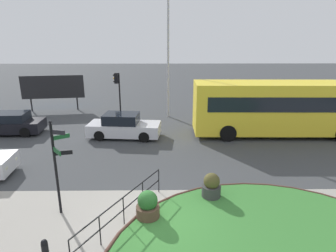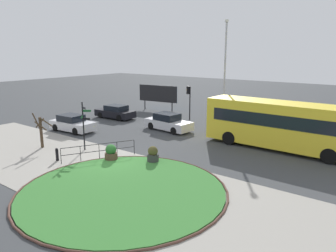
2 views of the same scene
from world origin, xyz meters
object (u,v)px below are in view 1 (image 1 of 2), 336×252
Objects in this scene: signpost_directional at (57,162)px; planter_near_signpost at (211,187)px; car_near_lane at (9,124)px; lamppost_tall at (168,50)px; traffic_light_near at (117,85)px; planter_kerbside at (148,207)px; billboard_left at (53,87)px; car_trailing at (124,126)px; bus_yellow at (281,108)px.

planter_near_signpost is (5.42, 0.91, -1.50)m from signpost_directional.
planter_near_signpost is at bearing 142.44° from car_near_lane.
signpost_directional is 0.36× the size of lamppost_tall.
traffic_light_near is 3.21× the size of planter_kerbside.
signpost_directional is at bearing -77.28° from billboard_left.
car_trailing is 4.28× the size of planter_near_signpost.
lamppost_tall is 10.26m from billboard_left.
bus_yellow is at bearing 157.89° from traffic_light_near.
lamppost_tall is 8.99× the size of planter_kerbside.
billboard_left is at bearing -99.79° from car_near_lane.
bus_yellow reaches higher than planter_kerbside.
signpost_directional is 1.01× the size of traffic_light_near.
bus_yellow is at bearing -29.69° from billboard_left.
car_near_lane is at bearing -158.37° from lamppost_tall.
planter_near_signpost is at bearing 9.57° from signpost_directional.
bus_yellow is 10.16× the size of planter_kerbside.
signpost_directional is 11.09m from car_near_lane.
traffic_light_near reaches higher than planter_near_signpost.
bus_yellow reaches higher than car_near_lane.
billboard_left reaches higher than planter_near_signpost.
car_near_lane reaches higher than planter_near_signpost.
signpost_directional reaches higher than bus_yellow.
signpost_directional is 3.23× the size of planter_kerbside.
planter_kerbside is at bearing -93.69° from lamppost_tall.
bus_yellow reaches higher than car_trailing.
lamppost_tall is (3.92, 13.07, 3.07)m from signpost_directional.
signpost_directional is 3.42m from planter_kerbside.
signpost_directional is 0.79× the size of car_near_lane.
signpost_directional reaches higher than planter_near_signpost.
traffic_light_near is at bearing -178.68° from lamppost_tall.
car_trailing is at bearing -177.32° from bus_yellow.
bus_yellow is 9.81m from car_trailing.
billboard_left is (-5.71, 2.17, -0.54)m from traffic_light_near.
car_trailing is 4.26× the size of planter_kerbside.
planter_near_signpost is (11.78, -8.08, -0.17)m from car_near_lane.
signpost_directional reaches higher than car_trailing.
bus_yellow is 2.38× the size of car_trailing.
traffic_light_near is 3.22× the size of planter_near_signpost.
car_trailing is (7.46, -0.79, 0.04)m from car_near_lane.
car_trailing is (1.10, 8.20, -1.29)m from signpost_directional.
planter_kerbside is (9.40, -9.39, -0.17)m from car_near_lane.
planter_kerbside is (-0.87, -13.47, -4.58)m from lamppost_tall.
billboard_left is at bearing 167.68° from lamppost_tall.
lamppost_tall is 14.25m from planter_kerbside.
bus_yellow is at bearing 175.21° from car_near_lane.
car_near_lane is at bearing 135.04° from planter_kerbside.
bus_yellow is 10.20× the size of planter_near_signpost.
traffic_light_near is 13.35m from planter_near_signpost.
planter_near_signpost is 1.00× the size of planter_kerbside.
car_near_lane is 11.90m from lamppost_tall.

